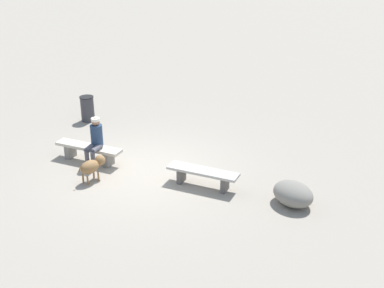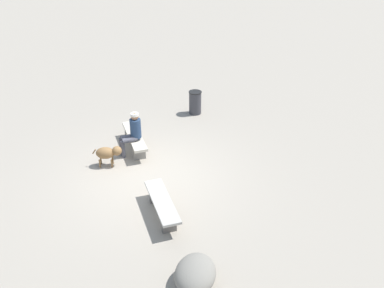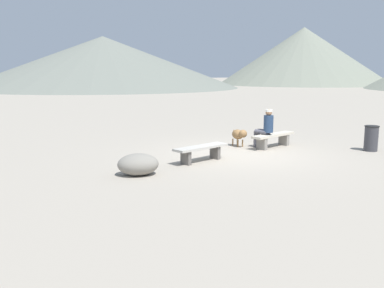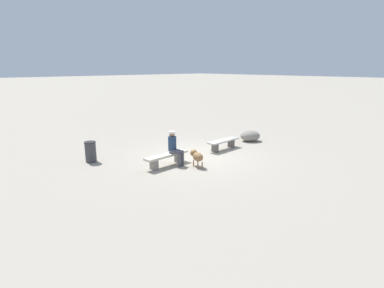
{
  "view_description": "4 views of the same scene",
  "coord_description": "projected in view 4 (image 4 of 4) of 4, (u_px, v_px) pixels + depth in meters",
  "views": [
    {
      "loc": [
        -6.16,
        9.84,
        5.89
      ],
      "look_at": [
        -0.8,
        -1.12,
        0.46
      ],
      "focal_mm": 48.06,
      "sensor_mm": 36.0,
      "label": 1
    },
    {
      "loc": [
        -9.22,
        1.61,
        6.2
      ],
      "look_at": [
        -0.05,
        -1.11,
        0.82
      ],
      "focal_mm": 39.8,
      "sensor_mm": 36.0,
      "label": 2
    },
    {
      "loc": [
        -9.25,
        -8.28,
        2.46
      ],
      "look_at": [
        -1.41,
        0.74,
        0.37
      ],
      "focal_mm": 39.26,
      "sensor_mm": 36.0,
      "label": 3
    },
    {
      "loc": [
        8.29,
        8.58,
        3.56
      ],
      "look_at": [
        0.3,
        0.14,
        0.61
      ],
      "focal_mm": 28.64,
      "sensor_mm": 36.0,
      "label": 4
    }
  ],
  "objects": [
    {
      "name": "ground",
      "position": [
        195.0,
        157.0,
        12.45
      ],
      "size": [
        210.0,
        210.0,
        0.06
      ],
      "primitive_type": "cube",
      "color": "#9E9384"
    },
    {
      "name": "bench_left",
      "position": [
        223.0,
        142.0,
        13.42
      ],
      "size": [
        1.74,
        0.47,
        0.43
      ],
      "rotation": [
        0.0,
        0.0,
        0.03
      ],
      "color": "#605B56",
      "rests_on": "ground"
    },
    {
      "name": "bench_right",
      "position": [
        167.0,
        158.0,
        11.22
      ],
      "size": [
        1.86,
        0.43,
        0.45
      ],
      "rotation": [
        0.0,
        0.0,
        0.03
      ],
      "color": "gray",
      "rests_on": "ground"
    },
    {
      "name": "seated_person",
      "position": [
        174.0,
        146.0,
        11.25
      ],
      "size": [
        0.37,
        0.64,
        1.27
      ],
      "rotation": [
        0.0,
        0.0,
        0.14
      ],
      "color": "navy",
      "rests_on": "ground"
    },
    {
      "name": "dog",
      "position": [
        197.0,
        156.0,
        11.09
      ],
      "size": [
        0.44,
        0.78,
        0.59
      ],
      "rotation": [
        0.0,
        0.0,
        4.45
      ],
      "color": "olive",
      "rests_on": "ground"
    },
    {
      "name": "trash_bin",
      "position": [
        91.0,
        152.0,
        11.67
      ],
      "size": [
        0.44,
        0.44,
        0.79
      ],
      "color": "#38383D",
      "rests_on": "ground"
    },
    {
      "name": "boulder",
      "position": [
        250.0,
        136.0,
        14.95
      ],
      "size": [
        1.23,
        1.15,
        0.52
      ],
      "primitive_type": "ellipsoid",
      "rotation": [
        0.0,
        0.0,
        4.21
      ],
      "color": "gray",
      "rests_on": "ground"
    }
  ]
}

